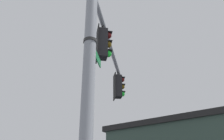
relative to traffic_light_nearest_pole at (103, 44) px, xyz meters
The scene contains 5 objects.
signal_pole 3.14m from the traffic_light_nearest_pole, 19.81° to the right, with size 0.31×0.31×7.84m, color gray.
mast_arm 1.55m from the traffic_light_nearest_pole, 161.74° to the left, with size 0.16×0.16×5.90m, color gray.
traffic_light_nearest_pole is the anchor object (origin of this frame).
traffic_light_mid_inner 3.72m from the traffic_light_nearest_pole, 160.90° to the left, with size 0.54×0.49×1.31m.
street_name_sign 1.56m from the traffic_light_nearest_pole, 20.01° to the right, with size 1.42×0.62×0.22m.
Camera 1 is at (5.63, -0.42, 2.18)m, focal length 41.41 mm.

